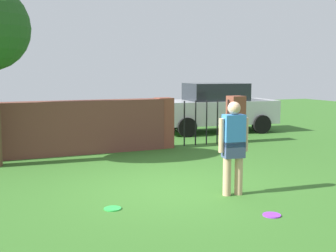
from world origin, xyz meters
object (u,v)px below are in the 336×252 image
Objects in this scene: person at (233,144)px; frisbee_green at (113,209)px; frisbee_purple at (272,215)px; car at (215,108)px.

frisbee_green is (-2.13, 0.04, -0.89)m from person.
frisbee_purple is at bearing -29.90° from frisbee_green.
frisbee_purple is at bearing -108.03° from car.
frisbee_green is at bearing -123.52° from car.
car is at bearing 70.26° from person.
person is 6.00× the size of frisbee_green.
person is at bearing -111.21° from car.
person is at bearing 88.57° from frisbee_purple.
person is at bearing -1.12° from frisbee_green.
person is 2.31m from frisbee_green.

